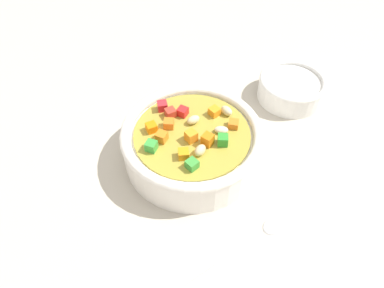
# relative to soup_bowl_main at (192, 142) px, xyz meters

# --- Properties ---
(ground_plane) EXTENTS (1.40, 1.40, 0.02)m
(ground_plane) POSITION_rel_soup_bowl_main_xyz_m (-0.00, 0.00, -0.04)
(ground_plane) COLOR #BAB2A0
(soup_bowl_main) EXTENTS (0.20, 0.20, 0.07)m
(soup_bowl_main) POSITION_rel_soup_bowl_main_xyz_m (0.00, 0.00, 0.00)
(soup_bowl_main) COLOR white
(soup_bowl_main) RESTS_ON ground_plane
(spoon) EXTENTS (0.17, 0.20, 0.01)m
(spoon) POSITION_rel_soup_bowl_main_xyz_m (0.15, 0.06, -0.03)
(spoon) COLOR silver
(spoon) RESTS_ON ground_plane
(side_bowl_small) EXTENTS (0.11, 0.11, 0.04)m
(side_bowl_small) POSITION_rel_soup_bowl_main_xyz_m (-0.15, 0.15, -0.01)
(side_bowl_small) COLOR white
(side_bowl_small) RESTS_ON ground_plane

